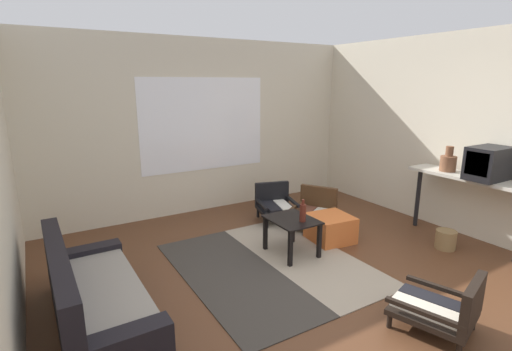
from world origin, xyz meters
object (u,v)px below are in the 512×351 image
object	(u,v)px
armchair_striped_foreground	(443,308)
wicker_basket	(446,240)
coffee_table	(292,226)
crt_television	(489,163)
clay_vase	(448,162)
armchair_corner	(314,210)
console_shelf	(467,184)
armchair_by_window	(275,203)
glass_bottle	(303,212)
ottoman_orange	(330,228)
couch	(93,301)

from	to	relation	value
armchair_striped_foreground	wicker_basket	distance (m)	1.85
coffee_table	armchair_striped_foreground	size ratio (longest dim) A/B	0.80
crt_television	clay_vase	distance (m)	0.52
coffee_table	armchair_striped_foreground	world-z (taller)	armchair_striped_foreground
armchair_corner	console_shelf	distance (m)	2.00
crt_television	console_shelf	bearing A→B (deg)	89.19
armchair_striped_foreground	wicker_basket	bearing A→B (deg)	32.17
armchair_striped_foreground	crt_television	bearing A→B (deg)	22.36
armchair_by_window	glass_bottle	xyz separation A→B (m)	(-0.44, -1.22, 0.31)
coffee_table	wicker_basket	xyz separation A→B (m)	(1.76, -0.87, -0.24)
ottoman_orange	glass_bottle	world-z (taller)	glass_bottle
coffee_table	ottoman_orange	bearing A→B (deg)	5.39
coffee_table	crt_television	world-z (taller)	crt_television
console_shelf	crt_television	size ratio (longest dim) A/B	2.80
armchair_striped_foreground	glass_bottle	size ratio (longest dim) A/B	2.82
clay_vase	armchair_corner	bearing A→B (deg)	139.32
coffee_table	console_shelf	size ratio (longest dim) A/B	0.41
armchair_striped_foreground	coffee_table	bearing A→B (deg)	95.95
ottoman_orange	console_shelf	xyz separation A→B (m)	(1.44, -0.90, 0.61)
crt_television	armchair_striped_foreground	bearing A→B (deg)	-157.64
couch	wicker_basket	distance (m)	4.08
ottoman_orange	armchair_by_window	bearing A→B (deg)	100.18
console_shelf	wicker_basket	xyz separation A→B (m)	(-0.36, -0.03, -0.66)
coffee_table	console_shelf	world-z (taller)	console_shelf
armchair_striped_foreground	couch	bearing A→B (deg)	147.12
glass_bottle	clay_vase	bearing A→B (deg)	-11.61
armchair_corner	glass_bottle	bearing A→B (deg)	-137.01
couch	clay_vase	world-z (taller)	clay_vase
crt_television	glass_bottle	world-z (taller)	crt_television
glass_bottle	armchair_corner	bearing A→B (deg)	42.99
crt_television	wicker_basket	world-z (taller)	crt_television
wicker_basket	armchair_corner	bearing A→B (deg)	123.28
ottoman_orange	armchair_striped_foreground	bearing A→B (deg)	-104.19
couch	wicker_basket	bearing A→B (deg)	-8.63
coffee_table	armchair_striped_foreground	bearing A→B (deg)	-84.05
couch	armchair_by_window	size ratio (longest dim) A/B	2.61
coffee_table	console_shelf	distance (m)	2.32
crt_television	clay_vase	bearing A→B (deg)	89.64
console_shelf	glass_bottle	bearing A→B (deg)	161.05
couch	armchair_striped_foreground	world-z (taller)	couch
coffee_table	armchair_corner	distance (m)	1.00
console_shelf	armchair_by_window	bearing A→B (deg)	130.11
ottoman_orange	glass_bottle	xyz separation A→B (m)	(-0.62, -0.19, 0.39)
coffee_table	glass_bottle	world-z (taller)	glass_bottle
console_shelf	clay_vase	distance (m)	0.37
clay_vase	ottoman_orange	bearing A→B (deg)	156.84
coffee_table	glass_bottle	bearing A→B (deg)	-66.09
couch	clay_vase	size ratio (longest dim) A/B	5.36
armchair_striped_foreground	ottoman_orange	bearing A→B (deg)	75.81
wicker_basket	armchair_striped_foreground	bearing A→B (deg)	-147.83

